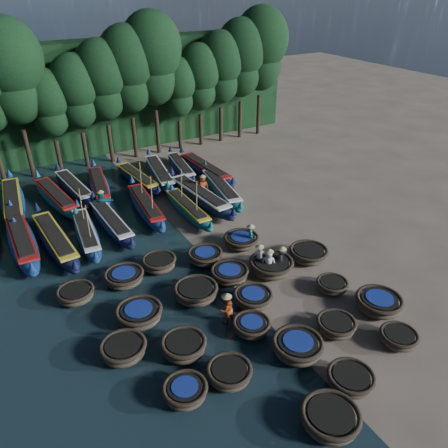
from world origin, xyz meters
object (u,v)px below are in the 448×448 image
coracle_14 (332,285)px  long_boat_17 (205,170)px  long_boat_2 (55,240)px  coracle_19 (309,254)px  coracle_20 (76,294)px  long_boat_13 (99,186)px  long_boat_8 (221,189)px  coracle_11 (184,346)px  coracle_23 (205,256)px  fisherman_3 (281,259)px  long_boat_1 (22,240)px  coracle_3 (351,379)px  long_boat_10 (13,202)px  coracle_16 (196,292)px  coracle_13 (253,298)px  coracle_10 (124,349)px  fisherman_0 (269,262)px  long_boat_3 (86,233)px  coracle_22 (159,263)px  coracle_18 (271,266)px  coracle_8 (336,325)px  coracle_24 (241,240)px  long_boat_4 (111,222)px  fisherman_6 (203,186)px  coracle_12 (251,326)px  coracle_9 (379,303)px  fisherman_4 (259,257)px  coracle_4 (398,337)px  coracle_21 (124,277)px  long_boat_15 (159,173)px  coracle_15 (139,314)px  long_boat_11 (56,197)px  long_boat_6 (188,208)px  long_boat_12 (74,188)px  coracle_17 (230,274)px  coracle_7 (298,346)px  fisherman_1 (250,235)px  fisherman_5 (102,202)px  long_boat_7 (200,196)px  long_boat_14 (138,178)px  coracle_5 (185,391)px  fisherman_2 (226,308)px  coracle_2 (330,418)px

coracle_14 → long_boat_17: 17.25m
long_boat_2 → coracle_19: bearing=-39.2°
coracle_20 → long_boat_13: (4.93, 12.42, 0.13)m
coracle_14 → long_boat_8: bearing=86.9°
coracle_11 → coracle_23: (4.25, 5.91, -0.02)m
fisherman_3 → long_boat_1: bearing=73.6°
coracle_3 → long_boat_10: long_boat_10 is taller
coracle_14 → coracle_16: coracle_16 is taller
coracle_3 → coracle_13: coracle_13 is taller
coracle_10 → fisherman_0: (9.20, 1.83, 0.42)m
coracle_3 → long_boat_3: size_ratio=0.33×
coracle_22 → long_boat_3: bearing=117.1°
coracle_18 → coracle_8: bearing=-91.5°
coracle_16 → coracle_24: bearing=33.1°
long_boat_4 → fisherman_6: size_ratio=4.02×
coracle_12 → coracle_19: size_ratio=0.72×
coracle_9 → fisherman_4: size_ratio=1.36×
coracle_19 → coracle_20: size_ratio=1.23×
coracle_4 → fisherman_6: 18.29m
coracle_18 → coracle_14: bearing=-57.9°
long_boat_2 → coracle_21: bearing=-70.3°
coracle_24 → long_boat_15: (-0.36, 12.19, 0.13)m
coracle_15 → long_boat_11: bearing=92.9°
long_boat_6 → long_boat_13: 8.12m
long_boat_11 → long_boat_15: (8.42, 0.26, 0.01)m
long_boat_6 → fisherman_3: size_ratio=4.24×
coracle_18 → coracle_24: bearing=89.7°
coracle_4 → coracle_8: size_ratio=0.95×
coracle_19 → long_boat_12: bearing=121.1°
coracle_21 → long_boat_1: long_boat_1 is taller
coracle_17 → coracle_3: bearing=-86.2°
coracle_7 → coracle_22: 9.63m
fisherman_1 → fisherman_3: (0.16, -2.98, -0.07)m
coracle_4 → long_boat_2: 20.36m
coracle_3 → coracle_12: (-1.82, 4.70, 0.01)m
coracle_17 → long_boat_3: long_boat_3 is taller
long_boat_2 → fisherman_5: bearing=33.2°
coracle_3 → long_boat_17: long_boat_17 is taller
coracle_24 → coracle_20: bearing=-179.6°
long_boat_15 → long_boat_7: bearing=-71.4°
long_boat_1 → long_boat_6: 10.94m
long_boat_14 → fisherman_1: 12.93m
long_boat_12 → fisherman_3: 18.12m
coracle_5 → fisherman_2: fisherman_2 is taller
coracle_13 → coracle_2: bearing=-100.8°
long_boat_13 → long_boat_14: bearing=8.2°
coracle_7 → fisherman_2: size_ratio=1.33×
coracle_10 → long_boat_1: (-2.47, 11.88, 0.15)m
coracle_3 → coracle_19: size_ratio=0.88×
long_boat_2 → coracle_11: bearing=-79.8°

